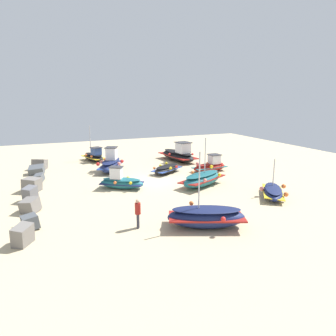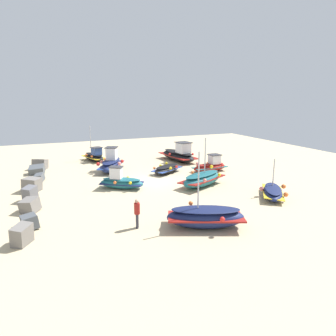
{
  "view_description": "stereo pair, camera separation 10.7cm",
  "coord_description": "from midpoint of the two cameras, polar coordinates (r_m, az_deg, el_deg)",
  "views": [
    {
      "loc": [
        -23.95,
        8.56,
        7.13
      ],
      "look_at": [
        0.31,
        -1.76,
        0.9
      ],
      "focal_mm": 32.92,
      "sensor_mm": 36.0,
      "label": 1
    },
    {
      "loc": [
        -23.99,
        8.46,
        7.13
      ],
      "look_at": [
        0.31,
        -1.76,
        0.9
      ],
      "focal_mm": 32.92,
      "sensor_mm": 36.0,
      "label": 2
    }
  ],
  "objects": [
    {
      "name": "ground_plane",
      "position": [
        26.42,
        -3.14,
        -2.38
      ],
      "size": [
        51.84,
        51.84,
        0.0
      ],
      "primitive_type": "plane",
      "color": "#C6B289"
    },
    {
      "name": "fishing_boat_6",
      "position": [
        17.32,
        7.13,
        -8.91
      ],
      "size": [
        3.38,
        4.68,
        4.31
      ],
      "rotation": [
        0.0,
        0.0,
        4.31
      ],
      "color": "navy",
      "rests_on": "ground_plane"
    },
    {
      "name": "fishing_boat_0",
      "position": [
        30.23,
        -10.35,
        0.83
      ],
      "size": [
        4.55,
        3.4,
        2.3
      ],
      "rotation": [
        0.0,
        0.0,
        5.8
      ],
      "color": "navy",
      "rests_on": "ground_plane"
    },
    {
      "name": "fishing_boat_3",
      "position": [
        34.27,
        2.07,
        2.49
      ],
      "size": [
        5.69,
        2.82,
        2.25
      ],
      "rotation": [
        0.0,
        0.0,
        3.29
      ],
      "color": "black",
      "rests_on": "ground_plane"
    },
    {
      "name": "person_walking",
      "position": [
        17.02,
        -5.57,
        -8.02
      ],
      "size": [
        0.32,
        0.32,
        1.67
      ],
      "rotation": [
        0.0,
        0.0,
        1.14
      ],
      "color": "#2D2D38",
      "rests_on": "ground_plane"
    },
    {
      "name": "fishing_boat_4",
      "position": [
        29.83,
        7.96,
        0.4
      ],
      "size": [
        1.87,
        3.56,
        2.73
      ],
      "rotation": [
        0.0,
        0.0,
        4.77
      ],
      "color": "maroon",
      "rests_on": "ground_plane"
    },
    {
      "name": "fishing_boat_7",
      "position": [
        28.89,
        -0.09,
        -0.18
      ],
      "size": [
        2.88,
        3.57,
        0.81
      ],
      "rotation": [
        0.0,
        0.0,
        5.26
      ],
      "color": "black",
      "rests_on": "ground_plane"
    },
    {
      "name": "fishing_boat_1",
      "position": [
        24.4,
        -8.58,
        -2.52
      ],
      "size": [
        2.88,
        3.57,
        1.78
      ],
      "rotation": [
        0.0,
        0.0,
        1.0
      ],
      "color": "#1E6670",
      "rests_on": "ground_plane"
    },
    {
      "name": "fishing_boat_8",
      "position": [
        35.16,
        -13.4,
        2.15
      ],
      "size": [
        3.74,
        2.37,
        3.88
      ],
      "rotation": [
        0.0,
        0.0,
        3.47
      ],
      "color": "black",
      "rests_on": "ground_plane"
    },
    {
      "name": "breakwater_rocks",
      "position": [
        25.9,
        -23.39,
        -2.79
      ],
      "size": [
        18.24,
        2.44,
        1.26
      ],
      "color": "slate",
      "rests_on": "ground_plane"
    },
    {
      "name": "fishing_boat_2",
      "position": [
        24.93,
        6.46,
        -2.03
      ],
      "size": [
        3.49,
        4.7,
        3.95
      ],
      "rotation": [
        0.0,
        0.0,
        2.02
      ],
      "color": "#1E6670",
      "rests_on": "ground_plane"
    },
    {
      "name": "fishing_boat_5",
      "position": [
        23.4,
        18.98,
        -4.21
      ],
      "size": [
        3.72,
        3.31,
        2.72
      ],
      "rotation": [
        0.0,
        0.0,
        2.48
      ],
      "color": "navy",
      "rests_on": "ground_plane"
    }
  ]
}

